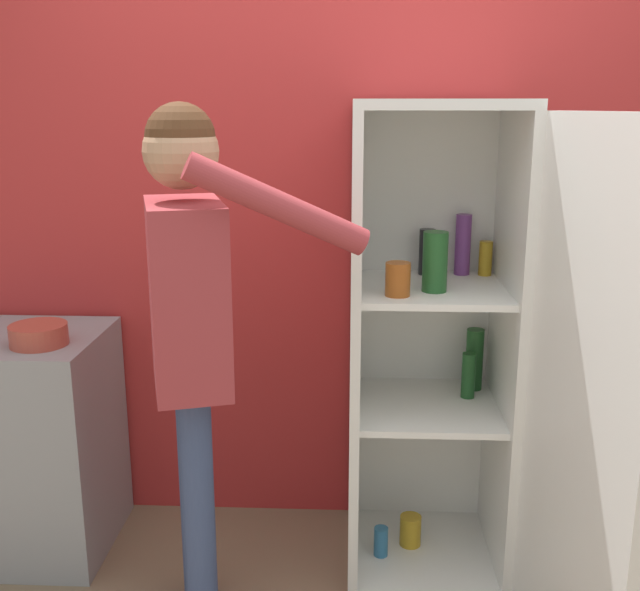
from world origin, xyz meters
TOP-DOWN VIEW (x-y plane):
  - wall_back at (0.00, 0.98)m, footprint 7.00×0.06m
  - refrigerator at (0.37, 0.55)m, footprint 0.80×1.16m
  - person at (-0.52, 0.27)m, footprint 0.76×0.53m
  - counter at (-1.30, 0.65)m, footprint 0.65×0.57m
  - bowl at (-1.15, 0.54)m, footprint 0.21×0.21m

SIDE VIEW (x-z plane):
  - counter at x=-1.30m, z-range 0.00..0.88m
  - refrigerator at x=0.37m, z-range 0.00..1.76m
  - bowl at x=-1.15m, z-range 0.88..0.96m
  - person at x=-0.52m, z-range 0.25..2.00m
  - wall_back at x=0.00m, z-range 0.00..2.55m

